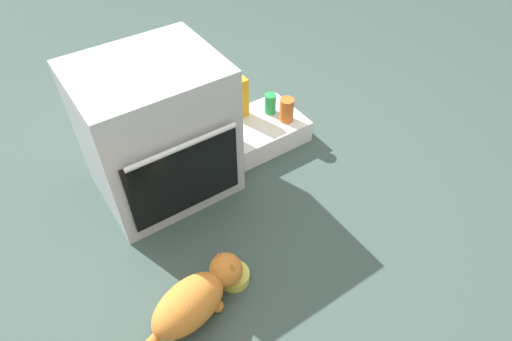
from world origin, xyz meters
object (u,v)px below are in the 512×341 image
(food_bowl, at_px, (234,275))
(sauce_jar, at_px, (287,110))
(soda_can, at_px, (270,104))
(cat, at_px, (195,299))
(pantry_cabinet, at_px, (261,130))
(oven, at_px, (157,132))
(juice_carton, at_px, (239,98))

(food_bowl, height_order, sauce_jar, sauce_jar)
(food_bowl, height_order, soda_can, soda_can)
(food_bowl, relative_size, cat, 0.20)
(pantry_cabinet, bearing_deg, sauce_jar, -29.99)
(oven, distance_m, juice_carton, 0.57)
(pantry_cabinet, xyz_separation_m, cat, (-0.84, -0.76, 0.04))
(cat, bearing_deg, food_bowl, -0.00)
(food_bowl, relative_size, juice_carton, 0.58)
(food_bowl, xyz_separation_m, soda_can, (0.72, 0.75, 0.16))
(soda_can, bearing_deg, juice_carton, 156.23)
(pantry_cabinet, distance_m, cat, 1.13)
(sauce_jar, bearing_deg, pantry_cabinet, 150.01)
(cat, bearing_deg, soda_can, 27.80)
(cat, xyz_separation_m, juice_carton, (0.77, 0.87, 0.14))
(juice_carton, bearing_deg, oven, -166.52)
(pantry_cabinet, height_order, cat, cat)
(pantry_cabinet, height_order, sauce_jar, sauce_jar)
(food_bowl, height_order, cat, cat)
(soda_can, distance_m, sauce_jar, 0.12)
(cat, bearing_deg, pantry_cabinet, 29.16)
(pantry_cabinet, distance_m, juice_carton, 0.23)
(oven, distance_m, sauce_jar, 0.76)
(food_bowl, relative_size, soda_can, 1.15)
(cat, relative_size, soda_can, 5.72)
(oven, xyz_separation_m, soda_can, (0.71, 0.06, -0.16))
(cat, distance_m, soda_can, 1.23)
(sauce_jar, bearing_deg, cat, -144.55)
(juice_carton, height_order, sauce_jar, juice_carton)
(oven, xyz_separation_m, cat, (-0.22, -0.74, -0.24))
(food_bowl, bearing_deg, juice_carton, 55.69)
(food_bowl, relative_size, sauce_jar, 0.99)
(oven, bearing_deg, food_bowl, -91.18)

